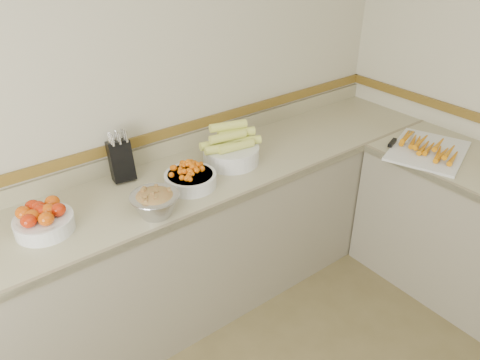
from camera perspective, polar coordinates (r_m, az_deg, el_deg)
back_wall at (r=2.63m, az=-15.00°, el=8.99°), size 4.00×0.00×4.00m
counter_back at (r=2.80m, az=-9.93°, el=-9.22°), size 4.00×0.65×1.08m
knife_block at (r=2.64m, az=-14.33°, el=2.44°), size 0.14×0.16×0.29m
tomato_bowl at (r=2.36m, az=-22.90°, el=-4.44°), size 0.27×0.27×0.13m
cherry_tomato_bowl at (r=2.54m, az=-6.08°, el=0.33°), size 0.28×0.28×0.15m
corn_bowl at (r=2.75m, az=-1.12°, el=3.71°), size 0.37×0.33×0.25m
rhubarb_bowl at (r=2.31m, az=-10.31°, el=-2.69°), size 0.24×0.24×0.14m
cutting_board at (r=3.12m, az=21.91°, el=3.58°), size 0.64×0.57×0.08m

